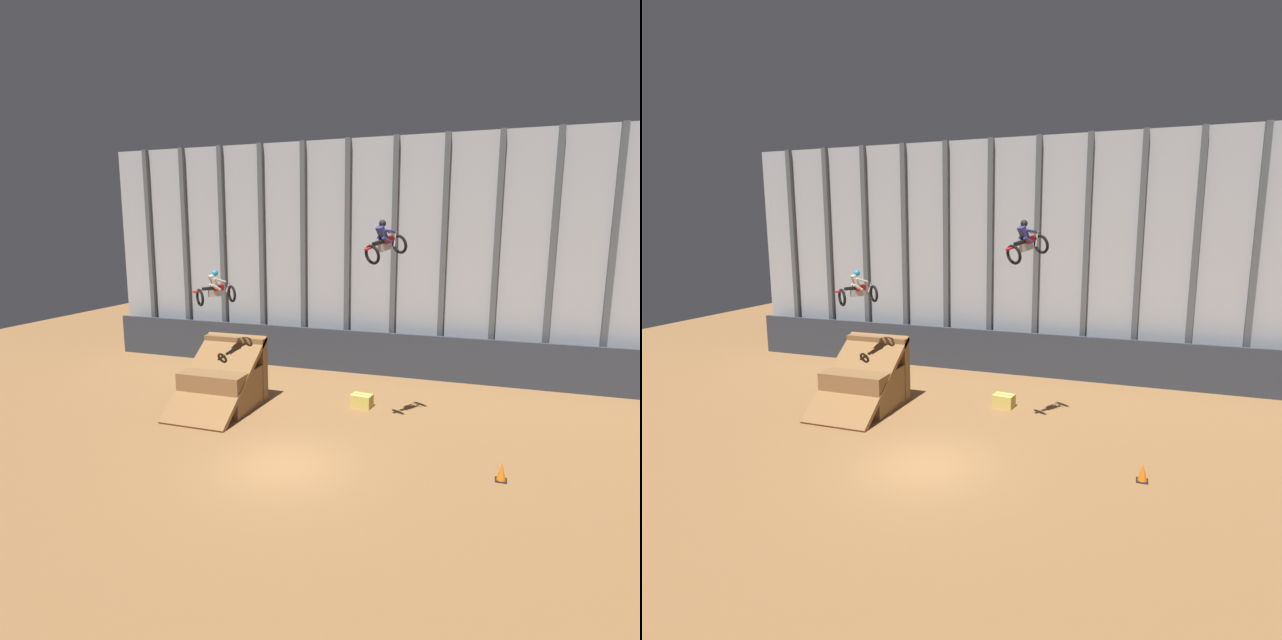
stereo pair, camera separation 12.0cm
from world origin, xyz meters
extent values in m
plane|color=olive|center=(0.00, 0.00, 0.00)|extent=(60.00, 60.00, 0.00)
cube|color=#A3A8B2|center=(0.00, 12.27, 6.19)|extent=(32.00, 0.12, 12.38)
cube|color=#4C5156|center=(-13.93, 12.07, 6.19)|extent=(0.28, 0.28, 12.38)
cube|color=#4C5156|center=(-11.40, 12.07, 6.19)|extent=(0.28, 0.28, 12.38)
cube|color=#4C5156|center=(-8.87, 12.07, 6.19)|extent=(0.28, 0.28, 12.38)
cube|color=#4C5156|center=(-6.33, 12.07, 6.19)|extent=(0.28, 0.28, 12.38)
cube|color=#4C5156|center=(-3.80, 12.07, 6.19)|extent=(0.28, 0.28, 12.38)
cube|color=#4C5156|center=(-1.27, 12.07, 6.19)|extent=(0.28, 0.28, 12.38)
cube|color=#4C5156|center=(1.27, 12.07, 6.19)|extent=(0.28, 0.28, 12.38)
cube|color=#4C5156|center=(3.80, 12.07, 6.19)|extent=(0.28, 0.28, 12.38)
cube|color=#4C5156|center=(6.33, 12.07, 6.19)|extent=(0.28, 0.28, 12.38)
cube|color=#4C5156|center=(8.87, 12.07, 6.19)|extent=(0.28, 0.28, 12.38)
cube|color=#4C5156|center=(11.40, 12.07, 6.19)|extent=(0.28, 0.28, 12.38)
cube|color=#2D333D|center=(0.00, 11.28, 1.16)|extent=(31.36, 0.20, 2.33)
cube|color=brown|center=(-4.73, 4.45, 0.86)|extent=(2.89, 2.89, 1.73)
cube|color=brown|center=(-4.73, 5.64, 1.44)|extent=(2.95, 0.50, 2.88)
cube|color=olive|center=(-4.73, 3.83, 1.44)|extent=(2.95, 4.25, 3.05)
torus|color=black|center=(-4.23, 4.54, 4.99)|extent=(0.66, 0.56, 0.73)
torus|color=black|center=(-5.09, 3.44, 4.94)|extent=(0.66, 0.56, 0.73)
cube|color=#B7B7BC|center=(-4.70, 3.94, 5.08)|extent=(0.47, 0.53, 0.30)
cube|color=red|center=(-4.60, 4.07, 5.29)|extent=(0.43, 0.48, 0.26)
cube|color=black|center=(-4.84, 3.76, 5.29)|extent=(0.47, 0.54, 0.14)
cube|color=red|center=(-5.16, 3.35, 5.19)|extent=(0.33, 0.37, 0.08)
cylinder|color=#B7B7BC|center=(-4.35, 4.39, 5.23)|extent=(0.19, 0.22, 0.54)
cylinder|color=black|center=(-4.38, 4.35, 5.46)|extent=(0.53, 0.45, 0.04)
cube|color=silver|center=(-4.73, 3.90, 5.58)|extent=(0.43, 0.44, 0.53)
sphere|color=#2393CC|center=(-4.68, 3.97, 5.91)|extent=(0.37, 0.37, 0.27)
cylinder|color=silver|center=(-4.78, 4.03, 5.32)|extent=(0.34, 0.39, 0.32)
cylinder|color=silver|center=(-4.59, 3.89, 5.32)|extent=(0.34, 0.39, 0.32)
cylinder|color=silver|center=(-4.71, 4.19, 5.61)|extent=(0.38, 0.46, 0.23)
cylinder|color=silver|center=(-4.46, 3.99, 5.61)|extent=(0.38, 0.46, 0.23)
torus|color=black|center=(2.86, 4.39, 7.14)|extent=(0.76, 0.64, 0.73)
torus|color=black|center=(2.10, 3.26, 6.80)|extent=(0.76, 0.64, 0.73)
cube|color=#B7B7BC|center=(2.44, 3.76, 7.08)|extent=(0.47, 0.58, 0.40)
cube|color=red|center=(2.51, 3.86, 7.31)|extent=(0.44, 0.51, 0.34)
cube|color=black|center=(2.29, 3.53, 7.23)|extent=(0.45, 0.56, 0.25)
cube|color=red|center=(2.02, 3.13, 7.03)|extent=(0.32, 0.38, 0.15)
cylinder|color=#B7B7BC|center=(2.73, 4.20, 7.33)|extent=(0.12, 0.14, 0.55)
cylinder|color=black|center=(2.68, 4.12, 7.56)|extent=(0.47, 0.52, 0.04)
cube|color=navy|center=(2.36, 3.64, 7.55)|extent=(0.47, 0.50, 0.52)
sphere|color=black|center=(2.37, 3.65, 7.89)|extent=(0.39, 0.41, 0.32)
cylinder|color=navy|center=(2.32, 3.80, 7.32)|extent=(0.33, 0.42, 0.25)
cylinder|color=navy|center=(2.52, 3.67, 7.32)|extent=(0.33, 0.42, 0.25)
cylinder|color=navy|center=(2.35, 3.92, 7.63)|extent=(0.36, 0.48, 0.13)
cylinder|color=navy|center=(2.62, 3.74, 7.63)|extent=(0.36, 0.48, 0.13)
cube|color=black|center=(6.77, 1.24, 0.01)|extent=(0.36, 0.36, 0.03)
cone|color=orange|center=(6.77, 1.24, 0.31)|extent=(0.28, 0.28, 0.55)
cube|color=#CCB751|center=(1.08, 6.24, 0.28)|extent=(0.97, 0.72, 0.56)
cube|color=#996623|center=(1.08, 6.24, 0.28)|extent=(0.91, 0.17, 0.57)
camera|label=1|loc=(6.04, -14.13, 7.67)|focal=28.00mm
camera|label=2|loc=(6.15, -14.09, 7.67)|focal=28.00mm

